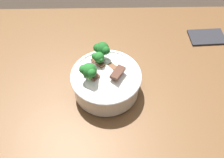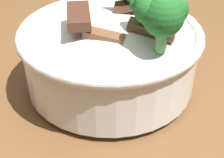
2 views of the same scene
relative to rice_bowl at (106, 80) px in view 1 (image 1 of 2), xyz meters
The scene contains 3 objects.
dining_table 0.18m from the rice_bowl, 90.69° to the right, with size 1.55×0.90×0.81m.
rice_bowl is the anchor object (origin of this frame).
folded_napkin 0.49m from the rice_bowl, 147.71° to the right, with size 0.14×0.09×0.01m, color #28282D.
Camera 1 is at (-0.01, 0.56, 1.53)m, focal length 41.69 mm.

